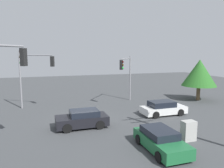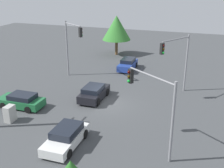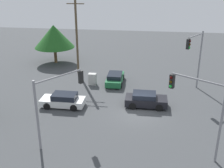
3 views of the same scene
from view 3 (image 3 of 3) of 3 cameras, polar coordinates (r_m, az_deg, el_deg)
The scene contains 10 objects.
ground_plane at distance 27.11m, azimuth 5.35°, elevation -5.94°, with size 80.00×80.00×0.00m, color #424447.
sedan_dark at distance 28.27m, azimuth 6.86°, elevation -3.20°, with size 4.15×2.03×1.43m.
sedan_white at distance 28.48m, azimuth -9.88°, elevation -3.27°, with size 4.33×1.98×1.37m.
sedan_green at distance 33.77m, azimuth 0.61°, elevation 1.15°, with size 1.97×4.23×1.32m.
traffic_signal_main at distance 31.77m, azimuth 16.64°, elevation 6.18°, with size 2.11×2.97×6.64m.
traffic_signal_cross at distance 20.47m, azimuth 17.41°, elevation -3.61°, with size 3.59×2.41×6.04m.
traffic_signal_aux at distance 21.69m, azimuth -11.15°, elevation -2.26°, with size 2.81×3.72×5.61m.
utility_pole_tall at distance 36.12m, azimuth -7.22°, elevation 10.53°, with size 2.20×0.28×10.58m.
electrical_cabinet at distance 33.49m, azimuth -4.02°, elevation 1.00°, with size 0.92×0.64×1.39m, color #B2B2AD.
tree_corner at distance 41.79m, azimuth -11.70°, elevation 9.47°, with size 5.74×5.74×5.56m.
Camera 3 is at (0.71, -23.98, 12.65)m, focal length 45.00 mm.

